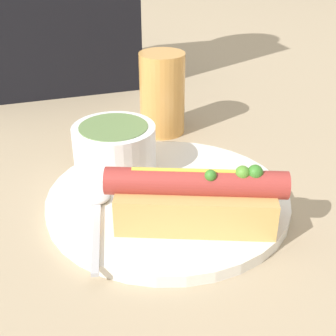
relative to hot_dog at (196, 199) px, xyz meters
The scene contains 6 objects.
ground_plane 0.07m from the hot_dog, 99.12° to the left, with size 4.00×4.00×0.00m, color tan.
dinner_plate 0.07m from the hot_dog, 99.12° to the left, with size 0.27×0.27×0.01m.
hot_dog is the anchor object (origin of this frame).
soup_bowl 0.14m from the hot_dog, 111.58° to the left, with size 0.10×0.10×0.06m.
spoon 0.11m from the hot_dog, 146.09° to the left, with size 0.05×0.15×0.01m.
drinking_glass 0.25m from the hot_dog, 80.08° to the left, with size 0.07×0.07×0.12m.
Camera 1 is at (-0.14, -0.42, 0.29)m, focal length 50.00 mm.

